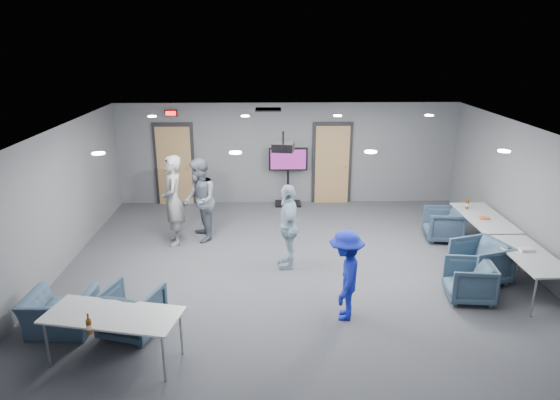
{
  "coord_description": "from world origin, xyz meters",
  "views": [
    {
      "loc": [
        -0.53,
        -9.0,
        4.29
      ],
      "look_at": [
        -0.28,
        0.49,
        1.2
      ],
      "focal_mm": 32.0,
      "sensor_mm": 36.0,
      "label": 1
    }
  ],
  "objects_px": {
    "chair_right_b": "(480,262)",
    "table_right_b": "(530,257)",
    "person_a": "(173,201)",
    "person_b": "(199,200)",
    "chair_front_b": "(60,313)",
    "chair_right_c": "(469,281)",
    "bottle_right": "(467,204)",
    "bottle_front": "(89,326)",
    "projector": "(283,147)",
    "person_d": "(346,275)",
    "table_front_left": "(113,317)",
    "person_c": "(288,226)",
    "table_right_a": "(484,219)",
    "chair_right_a": "(443,225)",
    "tv_stand": "(288,173)",
    "chair_front_a": "(132,311)"
  },
  "relations": [
    {
      "from": "chair_right_b",
      "to": "table_right_b",
      "type": "height_order",
      "value": "chair_right_b"
    },
    {
      "from": "person_a",
      "to": "table_right_b",
      "type": "height_order",
      "value": "person_a"
    },
    {
      "from": "person_b",
      "to": "chair_front_b",
      "type": "height_order",
      "value": "person_b"
    },
    {
      "from": "chair_right_c",
      "to": "bottle_right",
      "type": "xyz_separation_m",
      "value": [
        0.92,
        2.63,
        0.49
      ]
    },
    {
      "from": "bottle_front",
      "to": "projector",
      "type": "distance_m",
      "value": 4.51
    },
    {
      "from": "person_d",
      "to": "table_front_left",
      "type": "relative_size",
      "value": 0.76
    },
    {
      "from": "person_c",
      "to": "table_front_left",
      "type": "xyz_separation_m",
      "value": [
        -2.51,
        -2.97,
        -0.15
      ]
    },
    {
      "from": "table_right_a",
      "to": "bottle_front",
      "type": "xyz_separation_m",
      "value": [
        -6.8,
        -4.15,
        0.15
      ]
    },
    {
      "from": "chair_right_b",
      "to": "bottle_front",
      "type": "height_order",
      "value": "bottle_front"
    },
    {
      "from": "table_front_left",
      "to": "bottle_right",
      "type": "relative_size",
      "value": 6.96
    },
    {
      "from": "person_d",
      "to": "table_right_a",
      "type": "xyz_separation_m",
      "value": [
        3.31,
        2.63,
        -0.05
      ]
    },
    {
      "from": "person_d",
      "to": "bottle_front",
      "type": "distance_m",
      "value": 3.8
    },
    {
      "from": "person_c",
      "to": "person_d",
      "type": "bearing_deg",
      "value": 21.33
    },
    {
      "from": "person_a",
      "to": "chair_right_a",
      "type": "relative_size",
      "value": 2.5
    },
    {
      "from": "chair_right_a",
      "to": "bottle_front",
      "type": "distance_m",
      "value": 7.75
    },
    {
      "from": "chair_right_c",
      "to": "table_right_a",
      "type": "bearing_deg",
      "value": 159.23
    },
    {
      "from": "table_front_left",
      "to": "tv_stand",
      "type": "height_order",
      "value": "tv_stand"
    },
    {
      "from": "chair_front_a",
      "to": "projector",
      "type": "height_order",
      "value": "projector"
    },
    {
      "from": "chair_right_a",
      "to": "chair_right_b",
      "type": "relative_size",
      "value": 0.92
    },
    {
      "from": "person_a",
      "to": "chair_right_a",
      "type": "height_order",
      "value": "person_a"
    },
    {
      "from": "chair_right_b",
      "to": "chair_front_b",
      "type": "relative_size",
      "value": 0.89
    },
    {
      "from": "chair_front_b",
      "to": "bottle_front",
      "type": "bearing_deg",
      "value": 129.36
    },
    {
      "from": "table_front_left",
      "to": "chair_front_b",
      "type": "bearing_deg",
      "value": 156.56
    },
    {
      "from": "chair_right_c",
      "to": "table_right_b",
      "type": "distance_m",
      "value": 1.17
    },
    {
      "from": "person_d",
      "to": "chair_front_b",
      "type": "bearing_deg",
      "value": -73.03
    },
    {
      "from": "bottle_front",
      "to": "person_a",
      "type": "bearing_deg",
      "value": 87.06
    },
    {
      "from": "person_c",
      "to": "chair_right_a",
      "type": "height_order",
      "value": "person_c"
    },
    {
      "from": "chair_front_b",
      "to": "table_right_a",
      "type": "xyz_separation_m",
      "value": [
        7.69,
        2.94,
        0.38
      ]
    },
    {
      "from": "person_c",
      "to": "chair_front_b",
      "type": "height_order",
      "value": "person_c"
    },
    {
      "from": "chair_front_a",
      "to": "table_front_left",
      "type": "bearing_deg",
      "value": 102.23
    },
    {
      "from": "chair_right_c",
      "to": "chair_front_a",
      "type": "distance_m",
      "value": 5.57
    },
    {
      "from": "chair_front_a",
      "to": "table_front_left",
      "type": "xyz_separation_m",
      "value": [
        -0.05,
        -0.68,
        0.31
      ]
    },
    {
      "from": "bottle_front",
      "to": "chair_right_b",
      "type": "bearing_deg",
      "value": 23.63
    },
    {
      "from": "chair_front_a",
      "to": "chair_front_b",
      "type": "height_order",
      "value": "chair_front_a"
    },
    {
      "from": "table_front_left",
      "to": "bottle_front",
      "type": "distance_m",
      "value": 0.51
    },
    {
      "from": "table_front_left",
      "to": "bottle_right",
      "type": "height_order",
      "value": "bottle_right"
    },
    {
      "from": "chair_front_b",
      "to": "bottle_right",
      "type": "distance_m",
      "value": 8.29
    },
    {
      "from": "person_a",
      "to": "chair_front_a",
      "type": "height_order",
      "value": "person_a"
    },
    {
      "from": "chair_right_a",
      "to": "chair_front_a",
      "type": "height_order",
      "value": "chair_front_a"
    },
    {
      "from": "chair_right_a",
      "to": "chair_front_b",
      "type": "relative_size",
      "value": 0.81
    },
    {
      "from": "bottle_front",
      "to": "chair_front_b",
      "type": "bearing_deg",
      "value": 126.61
    },
    {
      "from": "person_a",
      "to": "bottle_front",
      "type": "relative_size",
      "value": 6.95
    },
    {
      "from": "chair_front_a",
      "to": "tv_stand",
      "type": "distance_m",
      "value": 6.62
    },
    {
      "from": "person_b",
      "to": "chair_right_b",
      "type": "distance_m",
      "value": 5.8
    },
    {
      "from": "chair_right_b",
      "to": "person_d",
      "type": "bearing_deg",
      "value": -83.5
    },
    {
      "from": "person_a",
      "to": "bottle_front",
      "type": "height_order",
      "value": "person_a"
    },
    {
      "from": "table_front_left",
      "to": "bottle_right",
      "type": "bearing_deg",
      "value": 45.15
    },
    {
      "from": "chair_right_b",
      "to": "projector",
      "type": "distance_m",
      "value": 4.17
    },
    {
      "from": "chair_right_b",
      "to": "bottle_front",
      "type": "xyz_separation_m",
      "value": [
        -6.15,
        -2.69,
        0.45
      ]
    },
    {
      "from": "table_front_left",
      "to": "chair_front_a",
      "type": "bearing_deg",
      "value": 97.67
    }
  ]
}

